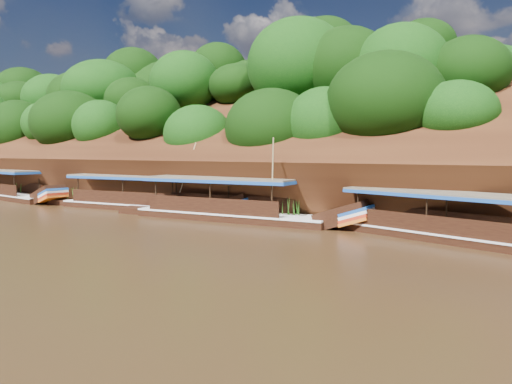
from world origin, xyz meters
TOP-DOWN VIEW (x-y plane):
  - ground at (0.00, 0.00)m, footprint 160.00×160.00m
  - riverbank at (-0.01, 22.73)m, footprint 120.00×30.06m
  - boat_0 at (11.68, 7.33)m, footprint 14.88×5.90m
  - boat_1 at (-1.72, 7.85)m, footprint 15.86×3.57m
  - boat_2 at (-10.62, 8.87)m, footprint 16.58×3.81m
  - boat_3 at (-26.99, 8.19)m, footprint 15.20×4.25m
  - reeds at (-3.07, 9.55)m, footprint 48.80×2.66m

SIDE VIEW (x-z plane):
  - ground at x=0.00m, z-range 0.00..0.00m
  - boat_0 at x=11.68m, z-range -2.19..3.28m
  - boat_2 at x=-10.62m, z-range -2.17..3.34m
  - boat_3 at x=-26.99m, z-range -0.99..2.20m
  - boat_1 at x=-1.72m, z-range -2.24..3.47m
  - reeds at x=-3.07m, z-range -0.07..1.75m
  - riverbank at x=-0.01m, z-range -7.81..11.59m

